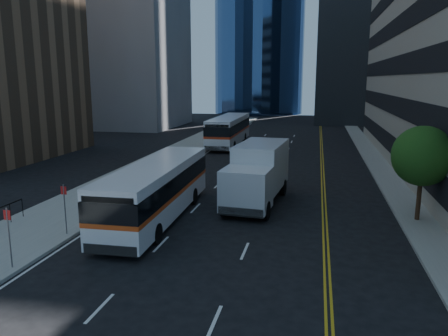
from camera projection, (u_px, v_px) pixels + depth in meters
name	position (u px, v px, depth m)	size (l,w,h in m)	color
ground	(225.00, 268.00, 17.92)	(160.00, 160.00, 0.00)	black
sidewalk_west	(174.00, 156.00, 44.01)	(5.00, 90.00, 0.15)	gray
sidewalk_east	(377.00, 163.00, 40.03)	(2.00, 90.00, 0.15)	gray
midrise_west	(121.00, 17.00, 69.98)	(18.00, 18.00, 35.00)	gray
street_tree	(423.00, 156.00, 23.03)	(3.20, 3.20, 5.10)	#332114
bus_front	(157.00, 189.00, 23.96)	(2.91, 12.18, 3.13)	white
bus_rear	(229.00, 130.00, 51.15)	(2.90, 12.98, 3.35)	white
box_truck	(257.00, 173.00, 26.90)	(3.35, 7.91, 3.68)	silver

